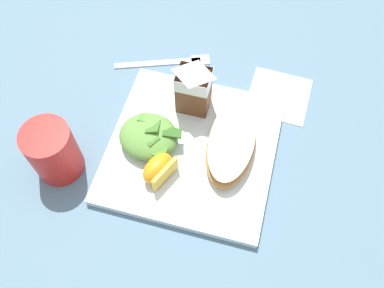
{
  "coord_description": "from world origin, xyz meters",
  "views": [
    {
      "loc": [
        0.09,
        -0.33,
        0.64
      ],
      "look_at": [
        0.0,
        0.0,
        0.03
      ],
      "focal_mm": 38.95,
      "sensor_mm": 36.0,
      "label": 1
    }
  ],
  "objects_px": {
    "white_plate": "(192,149)",
    "metal_fork": "(170,62)",
    "green_salad_pile": "(149,136)",
    "orange_wedge_front": "(159,169)",
    "drinking_red_cup": "(53,152)",
    "milk_carton": "(194,86)",
    "cheesy_pizza_bread": "(232,143)",
    "paper_napkin": "(279,95)"
  },
  "relations": [
    {
      "from": "cheesy_pizza_bread",
      "to": "metal_fork",
      "type": "bearing_deg",
      "value": 133.38
    },
    {
      "from": "drinking_red_cup",
      "to": "milk_carton",
      "type": "bearing_deg",
      "value": 41.69
    },
    {
      "from": "orange_wedge_front",
      "to": "metal_fork",
      "type": "relative_size",
      "value": 0.38
    },
    {
      "from": "green_salad_pile",
      "to": "paper_napkin",
      "type": "relative_size",
      "value": 0.98
    },
    {
      "from": "white_plate",
      "to": "metal_fork",
      "type": "distance_m",
      "value": 0.2
    },
    {
      "from": "metal_fork",
      "to": "orange_wedge_front",
      "type": "bearing_deg",
      "value": -77.61
    },
    {
      "from": "white_plate",
      "to": "milk_carton",
      "type": "relative_size",
      "value": 2.55
    },
    {
      "from": "paper_napkin",
      "to": "metal_fork",
      "type": "bearing_deg",
      "value": 173.56
    },
    {
      "from": "green_salad_pile",
      "to": "metal_fork",
      "type": "bearing_deg",
      "value": 95.94
    },
    {
      "from": "paper_napkin",
      "to": "metal_fork",
      "type": "xyz_separation_m",
      "value": [
        -0.22,
        0.02,
        0.0
      ]
    },
    {
      "from": "milk_carton",
      "to": "metal_fork",
      "type": "height_order",
      "value": "milk_carton"
    },
    {
      "from": "green_salad_pile",
      "to": "drinking_red_cup",
      "type": "bearing_deg",
      "value": -150.99
    },
    {
      "from": "cheesy_pizza_bread",
      "to": "milk_carton",
      "type": "relative_size",
      "value": 1.56
    },
    {
      "from": "paper_napkin",
      "to": "drinking_red_cup",
      "type": "relative_size",
      "value": 1.06
    },
    {
      "from": "cheesy_pizza_bread",
      "to": "drinking_red_cup",
      "type": "relative_size",
      "value": 1.66
    },
    {
      "from": "cheesy_pizza_bread",
      "to": "metal_fork",
      "type": "relative_size",
      "value": 0.94
    },
    {
      "from": "cheesy_pizza_bread",
      "to": "metal_fork",
      "type": "distance_m",
      "value": 0.23
    },
    {
      "from": "cheesy_pizza_bread",
      "to": "milk_carton",
      "type": "bearing_deg",
      "value": 140.87
    },
    {
      "from": "paper_napkin",
      "to": "drinking_red_cup",
      "type": "height_order",
      "value": "drinking_red_cup"
    },
    {
      "from": "white_plate",
      "to": "milk_carton",
      "type": "bearing_deg",
      "value": 103.01
    },
    {
      "from": "paper_napkin",
      "to": "drinking_red_cup",
      "type": "distance_m",
      "value": 0.42
    },
    {
      "from": "white_plate",
      "to": "cheesy_pizza_bread",
      "type": "bearing_deg",
      "value": 13.31
    },
    {
      "from": "milk_carton",
      "to": "drinking_red_cup",
      "type": "bearing_deg",
      "value": -138.31
    },
    {
      "from": "milk_carton",
      "to": "metal_fork",
      "type": "xyz_separation_m",
      "value": [
        -0.07,
        0.1,
        -0.07
      ]
    },
    {
      "from": "green_salad_pile",
      "to": "paper_napkin",
      "type": "xyz_separation_m",
      "value": [
        0.2,
        0.17,
        -0.03
      ]
    },
    {
      "from": "milk_carton",
      "to": "orange_wedge_front",
      "type": "height_order",
      "value": "milk_carton"
    },
    {
      "from": "cheesy_pizza_bread",
      "to": "drinking_red_cup",
      "type": "height_order",
      "value": "drinking_red_cup"
    },
    {
      "from": "milk_carton",
      "to": "orange_wedge_front",
      "type": "bearing_deg",
      "value": -97.6
    },
    {
      "from": "metal_fork",
      "to": "white_plate",
      "type": "bearing_deg",
      "value": -62.95
    },
    {
      "from": "orange_wedge_front",
      "to": "green_salad_pile",
      "type": "bearing_deg",
      "value": 122.28
    },
    {
      "from": "white_plate",
      "to": "milk_carton",
      "type": "height_order",
      "value": "milk_carton"
    },
    {
      "from": "milk_carton",
      "to": "drinking_red_cup",
      "type": "relative_size",
      "value": 1.06
    },
    {
      "from": "cheesy_pizza_bread",
      "to": "green_salad_pile",
      "type": "height_order",
      "value": "green_salad_pile"
    },
    {
      "from": "milk_carton",
      "to": "metal_fork",
      "type": "bearing_deg",
      "value": 126.79
    },
    {
      "from": "white_plate",
      "to": "orange_wedge_front",
      "type": "xyz_separation_m",
      "value": [
        -0.04,
        -0.06,
        0.03
      ]
    },
    {
      "from": "cheesy_pizza_bread",
      "to": "drinking_red_cup",
      "type": "bearing_deg",
      "value": -159.84
    },
    {
      "from": "white_plate",
      "to": "green_salad_pile",
      "type": "height_order",
      "value": "green_salad_pile"
    },
    {
      "from": "milk_carton",
      "to": "metal_fork",
      "type": "relative_size",
      "value": 0.6
    },
    {
      "from": "green_salad_pile",
      "to": "metal_fork",
      "type": "distance_m",
      "value": 0.2
    },
    {
      "from": "orange_wedge_front",
      "to": "paper_napkin",
      "type": "distance_m",
      "value": 0.28
    },
    {
      "from": "white_plate",
      "to": "green_salad_pile",
      "type": "bearing_deg",
      "value": -172.34
    },
    {
      "from": "green_salad_pile",
      "to": "metal_fork",
      "type": "height_order",
      "value": "green_salad_pile"
    }
  ]
}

